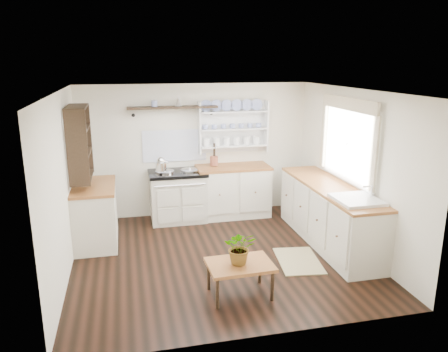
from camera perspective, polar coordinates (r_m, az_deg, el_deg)
The scene contains 19 objects.
floor at distance 6.27m, azimuth -0.62°, elevation -10.41°, with size 4.00×3.80×0.01m, color black.
wall_back at distance 7.69m, azimuth -3.69°, elevation 3.39°, with size 4.00×0.02×2.30m, color silver.
wall_right at distance 6.58m, azimuth 16.62°, elevation 0.82°, with size 0.02×3.80×2.30m, color silver.
wall_left at distance 5.80m, azimuth -20.35°, elevation -1.36°, with size 0.02×3.80×2.30m, color silver.
ceiling at distance 5.68m, azimuth -0.69°, elevation 11.06°, with size 4.00×3.80×0.01m, color white.
window at distance 6.60m, azimuth 15.86°, elevation 4.60°, with size 0.08×1.55×1.22m.
aga_cooker at distance 7.50m, azimuth -6.02°, elevation -2.57°, with size 0.96×0.67×0.89m.
back_cabinets at distance 7.69m, azimuth 1.18°, elevation -1.88°, with size 1.27×0.63×0.90m.
right_cabinets at distance 6.72m, azimuth 13.53°, elevation -4.82°, with size 0.62×2.43×0.90m.
belfast_sink at distance 5.99m, azimuth 16.89°, elevation -4.06°, with size 0.55×0.60×0.45m.
left_cabinets at distance 6.83m, azimuth -16.44°, elevation -4.71°, with size 0.62×1.13×0.90m.
plate_rack at distance 7.71m, azimuth 1.10°, elevation 6.51°, with size 1.20×0.22×0.90m.
high_shelf at distance 7.40m, azimuth -6.73°, elevation 8.82°, with size 1.50×0.29×0.16m.
left_shelving at distance 6.57m, azimuth -18.36°, elevation 4.23°, with size 0.28×0.80×1.05m, color black.
kettle at distance 7.20m, azimuth -8.24°, elevation 1.56°, with size 0.18×0.18×0.22m, color silver, non-canonical shape.
utensil_crock at distance 7.56m, azimuth -1.32°, elevation 1.99°, with size 0.14×0.14×0.16m, color brown.
center_table at distance 5.17m, azimuth 2.09°, elevation -11.78°, with size 0.76×0.56×0.41m.
potted_plant at distance 5.06m, azimuth 2.12°, elevation -9.27°, with size 0.36×0.32×0.40m, color #3F7233.
floor_rug at distance 6.20m, azimuth 9.70°, elevation -10.85°, with size 0.55×0.85×0.02m, color #908254.
Camera 1 is at (-1.21, -5.54, 2.68)m, focal length 35.00 mm.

